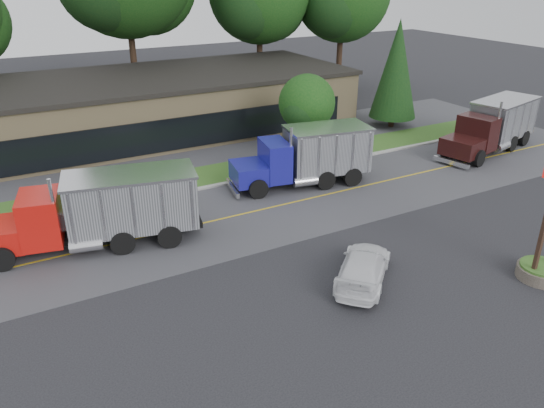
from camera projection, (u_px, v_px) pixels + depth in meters
The scene contains 13 objects.
ground at pixel (293, 320), 19.46m from camera, with size 140.00×140.00×0.00m, color #303035.
road at pixel (201, 224), 26.63m from camera, with size 60.00×8.00×0.02m, color #57575C.
center_line at pixel (201, 224), 26.63m from camera, with size 60.00×0.12×0.01m, color gold.
curb at pixel (173, 195), 29.98m from camera, with size 60.00×0.30×0.12m, color #9E9E99.
grass_verge at pixel (163, 184), 31.41m from camera, with size 60.00×3.40×0.03m, color #336221.
far_parking at pixel (139, 160), 35.40m from camera, with size 60.00×7.00×0.02m, color #57575C.
strip_mall at pixel (140, 107), 40.23m from camera, with size 32.00×12.00×4.00m, color tan.
evergreen_right at pixel (396, 69), 40.72m from camera, with size 3.65×3.65×8.29m.
tree_verge at pixel (307, 105), 34.41m from camera, with size 3.91×3.68×5.58m.
dump_truck_red at pixel (102, 209), 23.97m from camera, with size 10.17×4.49×3.36m.
dump_truck_blue at pixel (309, 155), 30.80m from camera, with size 8.41×3.98×3.36m.
dump_truck_maroon at pixel (494, 125), 36.55m from camera, with size 9.35×4.51×3.36m.
rally_car at pixel (363, 267), 21.60m from camera, with size 1.83×4.51×1.31m, color white.
Camera 1 is at (-8.37, -13.60, 11.94)m, focal length 35.00 mm.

